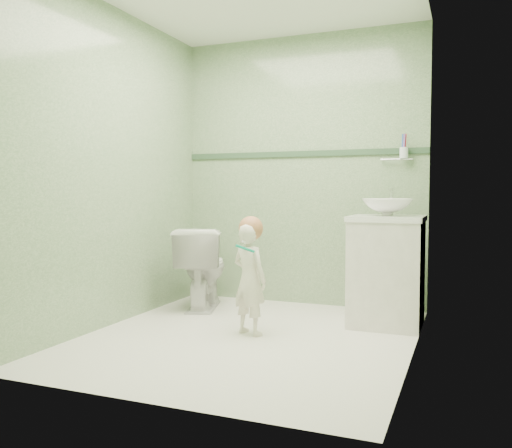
% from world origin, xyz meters
% --- Properties ---
extents(ground, '(2.50, 2.50, 0.00)m').
position_xyz_m(ground, '(0.00, 0.00, 0.00)').
color(ground, white).
rests_on(ground, ground).
extents(room_shell, '(2.50, 2.54, 2.40)m').
position_xyz_m(room_shell, '(0.00, 0.00, 1.20)').
color(room_shell, gray).
rests_on(room_shell, ground).
extents(trim_stripe, '(2.20, 0.02, 0.05)m').
position_xyz_m(trim_stripe, '(0.00, 1.24, 1.35)').
color(trim_stripe, '#324F36').
rests_on(trim_stripe, room_shell).
extents(vanity, '(0.52, 0.50, 0.80)m').
position_xyz_m(vanity, '(0.84, 0.70, 0.40)').
color(vanity, beige).
rests_on(vanity, ground).
extents(counter, '(0.54, 0.52, 0.04)m').
position_xyz_m(counter, '(0.84, 0.70, 0.81)').
color(counter, white).
rests_on(counter, vanity).
extents(basin, '(0.37, 0.37, 0.13)m').
position_xyz_m(basin, '(0.84, 0.70, 0.89)').
color(basin, white).
rests_on(basin, counter).
extents(faucet, '(0.03, 0.13, 0.18)m').
position_xyz_m(faucet, '(0.84, 0.89, 0.97)').
color(faucet, silver).
rests_on(faucet, counter).
extents(cup_holder, '(0.26, 0.07, 0.21)m').
position_xyz_m(cup_holder, '(0.89, 1.18, 1.33)').
color(cup_holder, silver).
rests_on(cup_holder, room_shell).
extents(toilet, '(0.58, 0.78, 0.70)m').
position_xyz_m(toilet, '(-0.74, 0.75, 0.35)').
color(toilet, white).
rests_on(toilet, ground).
extents(toddler, '(0.33, 0.28, 0.79)m').
position_xyz_m(toddler, '(-0.02, 0.08, 0.39)').
color(toddler, white).
rests_on(toddler, ground).
extents(hair_cap, '(0.17, 0.17, 0.17)m').
position_xyz_m(hair_cap, '(-0.02, 0.11, 0.75)').
color(hair_cap, '#AE6E46').
rests_on(hair_cap, toddler).
extents(teal_toothbrush, '(0.11, 0.14, 0.08)m').
position_xyz_m(teal_toothbrush, '(0.00, -0.06, 0.63)').
color(teal_toothbrush, '#069373').
rests_on(teal_toothbrush, toddler).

